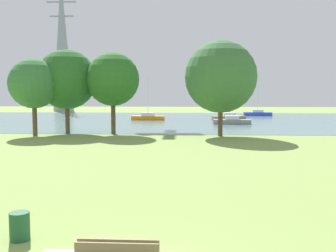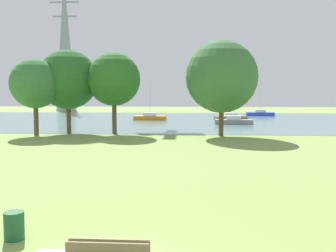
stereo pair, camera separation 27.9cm
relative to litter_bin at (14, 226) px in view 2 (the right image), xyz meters
The scene contains 12 objects.
ground_plane 19.83m from the litter_bin, 80.58° to the left, with size 160.00×160.00×0.00m, color #7F994C.
litter_bin is the anchor object (origin of this frame).
water_surface 47.68m from the litter_bin, 86.09° to the left, with size 140.00×40.00×0.02m, color slate.
sailboat_orange 47.43m from the litter_bin, 91.85° to the left, with size 4.89×1.80×6.55m.
sailboat_blue 61.11m from the litter_bin, 74.34° to the left, with size 4.82×1.56×7.73m.
sailboat_gray 41.80m from the litter_bin, 75.95° to the left, with size 4.88×1.78×5.93m.
sailboat_brown 48.76m from the litter_bin, 77.68° to the left, with size 5.02×2.59×6.25m.
tree_west_near 28.49m from the litter_bin, 111.12° to the left, with size 4.75×4.75×7.35m.
tree_east_far 29.68m from the litter_bin, 105.03° to the left, with size 5.94×5.94×8.38m.
tree_west_far 28.53m from the litter_bin, 95.85° to the left, with size 5.24×5.24×8.03m.
tree_mid_shore 28.12m from the litter_bin, 74.06° to the left, with size 6.74×6.74×8.95m.
electricity_pylon 78.72m from the litter_bin, 107.26° to the left, with size 6.40×4.40×29.18m.
Camera 2 is at (1.84, -8.08, 4.18)m, focal length 42.03 mm.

